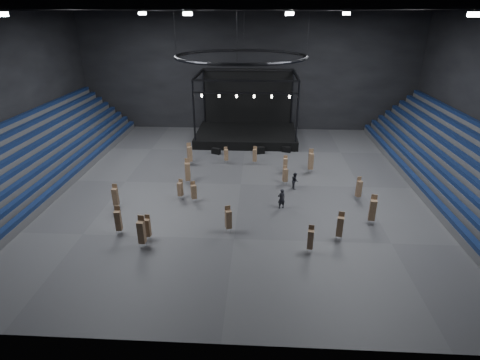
# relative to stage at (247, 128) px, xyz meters

# --- Properties ---
(floor) EXTENTS (50.00, 50.00, 0.00)m
(floor) POSITION_rel_stage_xyz_m (-0.00, -16.24, -1.45)
(floor) COLOR #414143
(floor) RESTS_ON ground
(wall_back) EXTENTS (50.00, 0.20, 18.00)m
(wall_back) POSITION_rel_stage_xyz_m (-0.00, 4.76, 7.55)
(wall_back) COLOR black
(wall_back) RESTS_ON ground
(wall_front) EXTENTS (50.00, 0.20, 18.00)m
(wall_front) POSITION_rel_stage_xyz_m (-0.00, -37.24, 7.55)
(wall_front) COLOR black
(wall_front) RESTS_ON ground
(bleachers_left) EXTENTS (7.20, 40.00, 6.40)m
(bleachers_left) POSITION_rel_stage_xyz_m (-22.94, -16.24, 0.28)
(bleachers_left) COLOR #49494C
(bleachers_left) RESTS_ON floor
(bleachers_right) EXTENTS (7.20, 40.00, 6.40)m
(bleachers_right) POSITION_rel_stage_xyz_m (22.94, -16.24, 0.28)
(bleachers_right) COLOR #49494C
(bleachers_right) RESTS_ON floor
(stage) EXTENTS (14.00, 10.00, 9.20)m
(stage) POSITION_rel_stage_xyz_m (0.00, 0.00, 0.00)
(stage) COLOR black
(stage) RESTS_ON floor
(truss_ring) EXTENTS (12.30, 12.30, 5.15)m
(truss_ring) POSITION_rel_stage_xyz_m (-0.00, -16.24, 11.55)
(truss_ring) COLOR black
(truss_ring) RESTS_ON ceiling
(roof_girders) EXTENTS (49.00, 30.35, 0.70)m
(roof_girders) POSITION_rel_stage_xyz_m (-0.00, -16.24, 15.75)
(roof_girders) COLOR black
(roof_girders) RESTS_ON ceiling
(floodlights) EXTENTS (28.60, 16.60, 0.25)m
(floodlights) POSITION_rel_stage_xyz_m (-0.00, -20.24, 15.15)
(floodlights) COLOR white
(floodlights) RESTS_ON roof_girders
(flight_case_left) EXTENTS (1.26, 0.98, 0.75)m
(flight_case_left) POSITION_rel_stage_xyz_m (-3.67, -7.04, -1.08)
(flight_case_left) COLOR black
(flight_case_left) RESTS_ON floor
(flight_case_mid) EXTENTS (1.43, 1.03, 0.86)m
(flight_case_mid) POSITION_rel_stage_xyz_m (1.91, -6.62, -1.02)
(flight_case_mid) COLOR black
(flight_case_mid) RESTS_ON floor
(flight_case_right) EXTENTS (1.23, 0.91, 0.73)m
(flight_case_right) POSITION_rel_stage_xyz_m (5.43, -5.89, -1.08)
(flight_case_right) COLOR black
(flight_case_right) RESTS_ON floor
(chair_stack_0) EXTENTS (0.44, 0.44, 2.20)m
(chair_stack_0) POSITION_rel_stage_xyz_m (-6.84, -27.15, -0.31)
(chair_stack_0) COLOR silver
(chair_stack_0) RESTS_ON floor
(chair_stack_1) EXTENTS (0.62, 0.62, 2.36)m
(chair_stack_1) POSITION_rel_stage_xyz_m (-0.53, -25.67, -0.22)
(chair_stack_1) COLOR silver
(chair_stack_1) RESTS_ON floor
(chair_stack_2) EXTENTS (0.54, 0.54, 2.72)m
(chair_stack_2) POSITION_rel_stage_xyz_m (-6.99, -28.22, -0.06)
(chair_stack_2) COLOR silver
(chair_stack_2) RESTS_ON floor
(chair_stack_3) EXTENTS (0.55, 0.55, 2.05)m
(chair_stack_3) POSITION_rel_stage_xyz_m (-5.69, -19.90, -0.37)
(chair_stack_3) COLOR silver
(chair_stack_3) RESTS_ON floor
(chair_stack_4) EXTENTS (0.63, 0.63, 2.10)m
(chair_stack_4) POSITION_rel_stage_xyz_m (-4.28, -20.47, -0.33)
(chair_stack_4) COLOR silver
(chair_stack_4) RESTS_ON floor
(chair_stack_5) EXTENTS (0.61, 0.61, 2.83)m
(chair_stack_5) POSITION_rel_stage_xyz_m (-5.59, -16.37, 0.00)
(chair_stack_5) COLOR silver
(chair_stack_5) RESTS_ON floor
(chair_stack_6) EXTENTS (0.55, 0.55, 2.00)m
(chair_stack_6) POSITION_rel_stage_xyz_m (-2.09, -10.13, -0.39)
(chair_stack_6) COLOR silver
(chair_stack_6) RESTS_ON floor
(chair_stack_7) EXTENTS (0.51, 0.51, 2.20)m
(chair_stack_7) POSITION_rel_stage_xyz_m (1.37, -10.30, -0.30)
(chair_stack_7) COLOR silver
(chair_stack_7) RESTS_ON floor
(chair_stack_8) EXTENTS (0.49, 0.49, 2.04)m
(chair_stack_8) POSITION_rel_stage_xyz_m (4.86, -12.79, -0.36)
(chair_stack_8) COLOR silver
(chair_stack_8) RESTS_ON floor
(chair_stack_9) EXTENTS (0.48, 0.48, 2.42)m
(chair_stack_9) POSITION_rel_stage_xyz_m (-11.26, -22.15, -0.20)
(chair_stack_9) COLOR silver
(chair_stack_9) RESTS_ON floor
(chair_stack_10) EXTENTS (0.62, 0.62, 2.73)m
(chair_stack_10) POSITION_rel_stage_xyz_m (11.62, -23.74, -0.04)
(chair_stack_10) COLOR silver
(chair_stack_10) RESTS_ON floor
(chair_stack_11) EXTENTS (0.61, 0.61, 2.47)m
(chair_stack_11) POSITION_rel_stage_xyz_m (8.40, -26.38, -0.17)
(chair_stack_11) COLOR silver
(chair_stack_11) RESTS_ON floor
(chair_stack_12) EXTENTS (0.58, 0.58, 2.14)m
(chair_stack_12) POSITION_rel_stage_xyz_m (4.66, -16.04, -0.33)
(chair_stack_12) COLOR silver
(chair_stack_12) RESTS_ON floor
(chair_stack_13) EXTENTS (0.69, 0.69, 2.67)m
(chair_stack_13) POSITION_rel_stage_xyz_m (-6.37, -10.86, -0.07)
(chair_stack_13) COLOR silver
(chair_stack_13) RESTS_ON floor
(chair_stack_14) EXTENTS (0.54, 0.54, 2.37)m
(chair_stack_14) POSITION_rel_stage_xyz_m (11.57, -19.14, -0.24)
(chair_stack_14) COLOR silver
(chair_stack_14) RESTS_ON floor
(chair_stack_15) EXTENTS (0.57, 0.57, 2.78)m
(chair_stack_15) POSITION_rel_stage_xyz_m (7.73, -12.59, -0.02)
(chair_stack_15) COLOR silver
(chair_stack_15) RESTS_ON floor
(chair_stack_16) EXTENTS (0.51, 0.51, 2.51)m
(chair_stack_16) POSITION_rel_stage_xyz_m (-9.46, -26.44, -0.17)
(chair_stack_16) COLOR silver
(chair_stack_16) RESTS_ON floor
(chair_stack_17) EXTENTS (0.50, 0.50, 2.29)m
(chair_stack_17) POSITION_rel_stage_xyz_m (5.87, -28.22, -0.27)
(chair_stack_17) COLOR silver
(chair_stack_17) RESTS_ON floor
(man_center) EXTENTS (0.83, 0.70, 1.95)m
(man_center) POSITION_rel_stage_xyz_m (4.03, -21.29, -0.47)
(man_center) COLOR black
(man_center) RESTS_ON floor
(crew_member) EXTENTS (0.69, 0.87, 1.72)m
(crew_member) POSITION_rel_stage_xyz_m (5.63, -16.86, -0.59)
(crew_member) COLOR black
(crew_member) RESTS_ON floor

